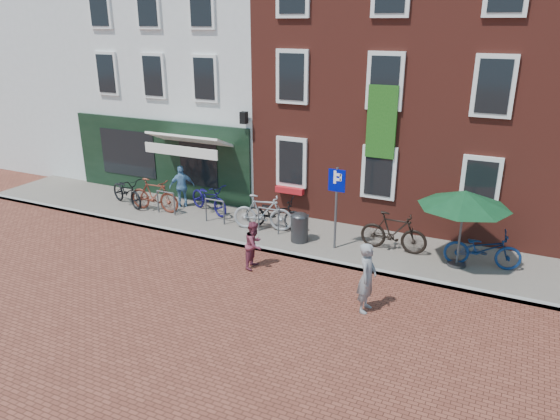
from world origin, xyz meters
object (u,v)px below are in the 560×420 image
at_px(litter_bin, 300,226).
at_px(parasol, 465,196).
at_px(bicycle_4, 275,213).
at_px(bicycle_0, 127,191).
at_px(bicycle_2, 209,198).
at_px(cafe_person, 182,186).
at_px(bicycle_3, 263,213).
at_px(bicycle_6, 483,249).
at_px(boy, 254,245).
at_px(parking_sign, 336,194).
at_px(bicycle_1, 154,195).
at_px(bicycle_5, 394,232).
at_px(woman, 367,278).

relative_size(litter_bin, parasol, 0.40).
distance_m(litter_bin, bicycle_4, 1.30).
bearing_deg(bicycle_0, bicycle_2, -57.18).
relative_size(parasol, bicycle_0, 1.21).
distance_m(bicycle_2, bicycle_4, 2.78).
xyz_separation_m(parasol, cafe_person, (-9.70, 0.79, -1.27)).
relative_size(bicycle_3, bicycle_6, 0.97).
height_order(boy, bicycle_6, boy).
relative_size(litter_bin, boy, 0.73).
distance_m(litter_bin, bicycle_2, 4.02).
bearing_deg(bicycle_2, parking_sign, -79.44).
bearing_deg(boy, bicycle_0, 68.35).
height_order(litter_bin, bicycle_4, bicycle_4).
relative_size(bicycle_0, bicycle_3, 1.03).
bearing_deg(bicycle_0, bicycle_3, -68.76).
relative_size(bicycle_0, bicycle_1, 1.03).
relative_size(cafe_person, bicycle_3, 0.78).
xyz_separation_m(boy, cafe_person, (-4.60, 3.09, 0.19)).
relative_size(litter_bin, bicycle_2, 0.49).
distance_m(bicycle_0, bicycle_3, 5.60).
xyz_separation_m(parking_sign, bicycle_2, (-5.05, 1.03, -1.16)).
bearing_deg(bicycle_0, parking_sign, -71.38).
relative_size(litter_bin, cafe_person, 0.64).
height_order(litter_bin, bicycle_2, bicycle_2).
bearing_deg(bicycle_5, woman, -176.79).
height_order(parking_sign, bicycle_0, parking_sign).
bearing_deg(woman, litter_bin, 45.59).
relative_size(bicycle_4, bicycle_6, 1.00).
distance_m(bicycle_4, bicycle_6, 6.36).
xyz_separation_m(litter_bin, bicycle_6, (5.21, 0.51, 0.02)).
xyz_separation_m(bicycle_4, bicycle_6, (6.36, -0.10, 0.00)).
relative_size(litter_bin, bicycle_4, 0.49).
relative_size(cafe_person, bicycle_1, 0.78).
bearing_deg(woman, bicycle_2, 60.39).
relative_size(litter_bin, woman, 0.58).
xyz_separation_m(parasol, bicycle_6, (0.61, 0.21, -1.50)).
relative_size(woman, boy, 1.27).
relative_size(bicycle_0, bicycle_5, 1.03).
bearing_deg(bicycle_4, bicycle_1, 87.04).
xyz_separation_m(woman, bicycle_4, (-4.10, 3.51, -0.23)).
bearing_deg(woman, bicycle_0, 71.92).
height_order(parking_sign, bicycle_6, parking_sign).
bearing_deg(bicycle_3, cafe_person, 64.89).
relative_size(bicycle_0, bicycle_2, 1.00).
xyz_separation_m(bicycle_0, bicycle_3, (5.60, -0.01, 0.06)).
height_order(cafe_person, bicycle_4, cafe_person).
distance_m(parasol, boy, 5.78).
distance_m(parasol, bicycle_6, 1.63).
bearing_deg(cafe_person, woman, 112.25).
height_order(cafe_person, bicycle_0, cafe_person).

